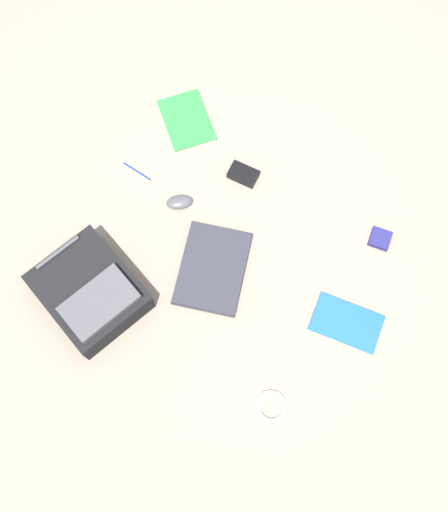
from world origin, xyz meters
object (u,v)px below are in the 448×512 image
object	(u,v)px
backpack	(90,293)
computer_mouse	(180,202)
laptop	(213,268)
pen_black	(137,171)
earbud_pouch	(380,239)
cable_coil	(271,406)
book_blue	(186,121)
power_brick	(243,174)
book_red	(346,323)

from	to	relation	value
backpack	computer_mouse	world-z (taller)	backpack
laptop	pen_black	size ratio (longest dim) A/B	2.94
backpack	earbud_pouch	bearing A→B (deg)	-46.69
computer_mouse	cable_coil	distance (m)	0.89
backpack	pen_black	size ratio (longest dim) A/B	3.32
book_blue	power_brick	world-z (taller)	power_brick
laptop	pen_black	distance (m)	0.54
cable_coil	power_brick	bearing A→B (deg)	37.08
backpack	power_brick	bearing A→B (deg)	-16.99
laptop	pen_black	xyz separation A→B (m)	(0.20, 0.50, -0.01)
book_blue	power_brick	size ratio (longest dim) A/B	2.66
laptop	pen_black	bearing A→B (deg)	67.97
backpack	pen_black	world-z (taller)	backpack
computer_mouse	power_brick	distance (m)	0.29
pen_black	earbud_pouch	size ratio (longest dim) A/B	1.74
laptop	power_brick	size ratio (longest dim) A/B	3.42
cable_coil	book_blue	bearing A→B (deg)	47.06
cable_coil	pen_black	size ratio (longest dim) A/B	0.83
pen_black	computer_mouse	bearing A→B (deg)	-97.40
computer_mouse	pen_black	bearing A→B (deg)	-138.14
book_blue	earbud_pouch	world-z (taller)	earbud_pouch
book_red	computer_mouse	world-z (taller)	computer_mouse
book_blue	power_brick	distance (m)	0.35
power_brick	pen_black	world-z (taller)	power_brick
computer_mouse	book_blue	bearing A→B (deg)	167.61
backpack	pen_black	bearing A→B (deg)	16.57
laptop	earbud_pouch	bearing A→B (deg)	-48.08
computer_mouse	earbud_pouch	world-z (taller)	computer_mouse
laptop	computer_mouse	world-z (taller)	computer_mouse
cable_coil	pen_black	distance (m)	1.10
backpack	cable_coil	distance (m)	0.80
computer_mouse	book_red	bearing A→B (deg)	42.89
cable_coil	book_red	bearing A→B (deg)	-12.29
book_red	power_brick	distance (m)	0.74
computer_mouse	pen_black	distance (m)	0.23
earbud_pouch	book_red	bearing A→B (deg)	-173.13
laptop	computer_mouse	bearing A→B (deg)	57.19
book_blue	cable_coil	world-z (taller)	book_blue
laptop	book_blue	world-z (taller)	laptop
laptop	book_blue	xyz separation A→B (m)	(0.51, 0.45, -0.01)
book_blue	book_red	size ratio (longest dim) A/B	1.13
earbud_pouch	power_brick	bearing A→B (deg)	93.98
computer_mouse	earbud_pouch	bearing A→B (deg)	69.52
laptop	computer_mouse	distance (m)	0.32
laptop	cable_coil	xyz separation A→B (m)	(-0.34, -0.46, -0.01)
backpack	earbud_pouch	xyz separation A→B (m)	(0.80, -0.85, -0.06)
cable_coil	pen_black	xyz separation A→B (m)	(0.54, 0.96, -0.00)
laptop	computer_mouse	xyz separation A→B (m)	(0.17, 0.27, 0.00)
power_brick	earbud_pouch	xyz separation A→B (m)	(0.04, -0.61, -0.00)
laptop	book_red	xyz separation A→B (m)	(0.08, -0.55, -0.01)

